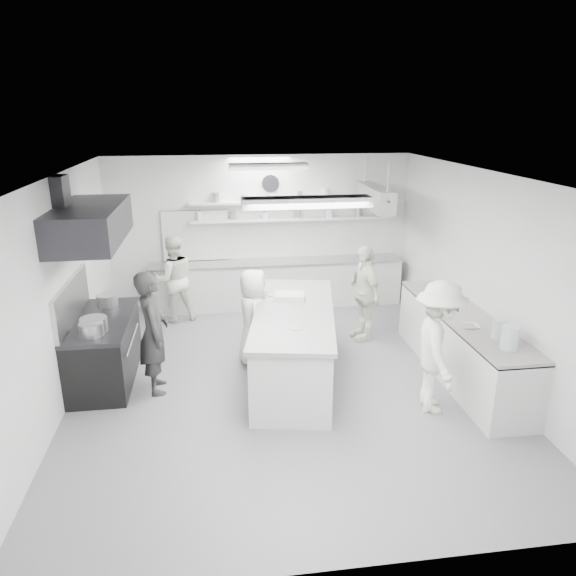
{
  "coord_description": "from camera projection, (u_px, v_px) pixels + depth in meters",
  "views": [
    {
      "loc": [
        -0.92,
        -7.04,
        3.81
      ],
      "look_at": [
        0.15,
        0.6,
        1.24
      ],
      "focal_mm": 33.27,
      "sensor_mm": 36.0,
      "label": 1
    }
  ],
  "objects": [
    {
      "name": "floor",
      "position": [
        284.0,
        380.0,
        7.94
      ],
      "size": [
        6.0,
        7.0,
        0.02
      ],
      "primitive_type": "cube",
      "color": "gray",
      "rests_on": "ground"
    },
    {
      "name": "ceiling",
      "position": [
        283.0,
        175.0,
        6.98
      ],
      "size": [
        6.0,
        7.0,
        0.02
      ],
      "primitive_type": "cube",
      "color": "white",
      "rests_on": "wall_back"
    },
    {
      "name": "wall_back",
      "position": [
        261.0,
        231.0,
        10.75
      ],
      "size": [
        6.0,
        0.04,
        3.0
      ],
      "primitive_type": "cube",
      "color": "white",
      "rests_on": "floor"
    },
    {
      "name": "wall_front",
      "position": [
        342.0,
        421.0,
        4.17
      ],
      "size": [
        6.0,
        0.04,
        3.0
      ],
      "primitive_type": "cube",
      "color": "white",
      "rests_on": "floor"
    },
    {
      "name": "wall_left",
      "position": [
        59.0,
        294.0,
        7.07
      ],
      "size": [
        0.04,
        7.0,
        3.0
      ],
      "primitive_type": "cube",
      "color": "white",
      "rests_on": "floor"
    },
    {
      "name": "wall_right",
      "position": [
        485.0,
        275.0,
        7.86
      ],
      "size": [
        0.04,
        7.0,
        3.0
      ],
      "primitive_type": "cube",
      "color": "white",
      "rests_on": "floor"
    },
    {
      "name": "stove",
      "position": [
        105.0,
        351.0,
        7.83
      ],
      "size": [
        0.8,
        1.8,
        0.9
      ],
      "primitive_type": "cube",
      "color": "black",
      "rests_on": "floor"
    },
    {
      "name": "exhaust_hood",
      "position": [
        90.0,
        224.0,
        7.23
      ],
      "size": [
        0.85,
        2.0,
        0.5
      ],
      "primitive_type": "cube",
      "color": "#252529",
      "rests_on": "wall_left"
    },
    {
      "name": "back_counter",
      "position": [
        278.0,
        284.0,
        10.84
      ],
      "size": [
        5.0,
        0.6,
        0.92
      ],
      "primitive_type": "cube",
      "color": "silver",
      "rests_on": "floor"
    },
    {
      "name": "shelf_lower",
      "position": [
        296.0,
        219.0,
        10.64
      ],
      "size": [
        4.2,
        0.26,
        0.04
      ],
      "primitive_type": "cube",
      "color": "silver",
      "rests_on": "wall_back"
    },
    {
      "name": "shelf_upper",
      "position": [
        296.0,
        201.0,
        10.53
      ],
      "size": [
        4.2,
        0.26,
        0.04
      ],
      "primitive_type": "cube",
      "color": "silver",
      "rests_on": "wall_back"
    },
    {
      "name": "pass_through_window",
      "position": [
        196.0,
        236.0,
        10.58
      ],
      "size": [
        1.3,
        0.04,
        1.0
      ],
      "primitive_type": "cube",
      "color": "black",
      "rests_on": "wall_back"
    },
    {
      "name": "wall_clock",
      "position": [
        270.0,
        183.0,
        10.44
      ],
      "size": [
        0.32,
        0.05,
        0.32
      ],
      "primitive_type": "cylinder",
      "rotation": [
        1.57,
        0.0,
        0.0
      ],
      "color": "silver",
      "rests_on": "wall_back"
    },
    {
      "name": "right_counter",
      "position": [
        461.0,
        346.0,
        7.95
      ],
      "size": [
        0.74,
        3.3,
        0.94
      ],
      "primitive_type": "cube",
      "color": "silver",
      "rests_on": "floor"
    },
    {
      "name": "pot_rack",
      "position": [
        375.0,
        197.0,
        9.73
      ],
      "size": [
        0.3,
        1.6,
        0.4
      ],
      "primitive_type": "cube",
      "color": "#AFAFAF",
      "rests_on": "ceiling"
    },
    {
      "name": "light_fixture_front",
      "position": [
        307.0,
        202.0,
        5.31
      ],
      "size": [
        1.3,
        0.25,
        0.1
      ],
      "primitive_type": "cube",
      "color": "silver",
      "rests_on": "ceiling"
    },
    {
      "name": "light_fixture_rear",
      "position": [
        269.0,
        166.0,
        8.7
      ],
      "size": [
        1.3,
        0.25,
        0.1
      ],
      "primitive_type": "cube",
      "color": "silver",
      "rests_on": "ceiling"
    },
    {
      "name": "prep_island",
      "position": [
        294.0,
        346.0,
        7.85
      ],
      "size": [
        1.53,
        2.94,
        1.03
      ],
      "primitive_type": "cube",
      "rotation": [
        0.0,
        0.0,
        -0.18
      ],
      "color": "silver",
      "rests_on": "floor"
    },
    {
      "name": "stove_pot",
      "position": [
        94.0,
        326.0,
        7.23
      ],
      "size": [
        0.36,
        0.36,
        0.24
      ],
      "primitive_type": "cylinder",
      "color": "#AFAFAF",
      "rests_on": "stove"
    },
    {
      "name": "cook_stove",
      "position": [
        153.0,
        332.0,
        7.39
      ],
      "size": [
        0.5,
        0.7,
        1.77
      ],
      "primitive_type": "imported",
      "rotation": [
        0.0,
        0.0,
        1.7
      ],
      "color": "#2C2C2C",
      "rests_on": "floor"
    },
    {
      "name": "cook_back",
      "position": [
        174.0,
        279.0,
        9.96
      ],
      "size": [
        0.94,
        0.82,
        1.64
      ],
      "primitive_type": "imported",
      "rotation": [
        0.0,
        0.0,
        -2.87
      ],
      "color": "white",
      "rests_on": "floor"
    },
    {
      "name": "cook_island_left",
      "position": [
        254.0,
        317.0,
        8.25
      ],
      "size": [
        0.5,
        0.76,
        1.54
      ],
      "primitive_type": "imported",
      "rotation": [
        0.0,
        0.0,
        1.55
      ],
      "color": "white",
      "rests_on": "floor"
    },
    {
      "name": "cook_island_right",
      "position": [
        364.0,
        293.0,
        9.16
      ],
      "size": [
        0.56,
        1.03,
        1.67
      ],
      "primitive_type": "imported",
      "rotation": [
        0.0,
        0.0,
        -1.41
      ],
      "color": "white",
      "rests_on": "floor"
    },
    {
      "name": "cook_right",
      "position": [
        438.0,
        347.0,
        6.91
      ],
      "size": [
        0.86,
        1.25,
        1.79
      ],
      "primitive_type": "imported",
      "rotation": [
        0.0,
        0.0,
        1.39
      ],
      "color": "white",
      "rests_on": "floor"
    },
    {
      "name": "bowl_island_a",
      "position": [
        274.0,
        295.0,
        8.33
      ],
      "size": [
        0.33,
        0.33,
        0.07
      ],
      "primitive_type": "imported",
      "rotation": [
        0.0,
        0.0,
        0.31
      ],
      "color": "#AFAFAF",
      "rests_on": "prep_island"
    },
    {
      "name": "bowl_island_b",
      "position": [
        296.0,
        330.0,
        7.04
      ],
      "size": [
        0.22,
        0.22,
        0.06
      ],
      "primitive_type": "imported",
      "rotation": [
        0.0,
        0.0,
        -0.17
      ],
      "color": "silver",
      "rests_on": "prep_island"
    },
    {
      "name": "bowl_right",
      "position": [
        470.0,
        327.0,
        7.35
      ],
      "size": [
        0.28,
        0.28,
        0.06
      ],
      "primitive_type": "imported",
      "rotation": [
        0.0,
        0.0,
        -0.12
      ],
      "color": "silver",
      "rests_on": "right_counter"
    }
  ]
}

